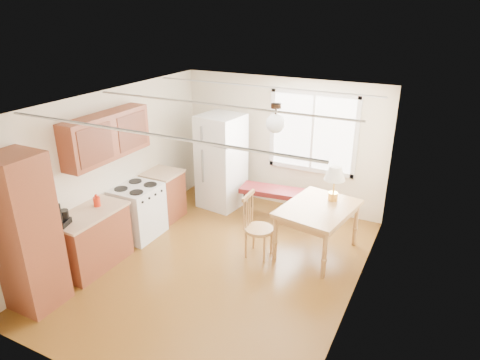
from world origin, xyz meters
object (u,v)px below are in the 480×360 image
Objects in this scene: refrigerator at (221,161)px; chair at (253,221)px; dining_table at (318,213)px; bench at (273,192)px.

refrigerator is 1.94m from chair.
chair is at bearing -140.67° from dining_table.
chair reaches higher than dining_table.
refrigerator reaches higher than bench.
refrigerator reaches higher than chair.
chair is at bearing -86.82° from bench.
refrigerator is 1.18m from bench.
dining_table is at bearing 28.21° from chair.
dining_table is 1.40× the size of chair.
refrigerator is at bearing 132.26° from chair.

